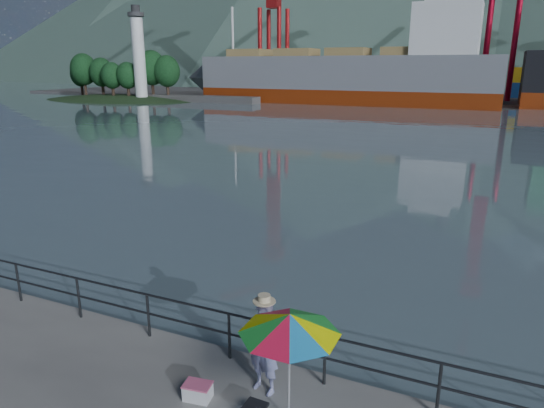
% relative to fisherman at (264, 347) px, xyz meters
% --- Properties ---
extents(harbor_water, '(500.00, 280.00, 0.00)m').
position_rel_fisherman_xyz_m(harbor_water, '(-2.07, 128.92, -0.88)').
color(harbor_water, slate).
rests_on(harbor_water, ground).
extents(far_dock, '(200.00, 40.00, 0.40)m').
position_rel_fisherman_xyz_m(far_dock, '(7.93, 91.92, -0.88)').
color(far_dock, '#514F4C').
rests_on(far_dock, ground).
extents(guardrail, '(22.00, 0.06, 1.03)m').
position_rel_fisherman_xyz_m(guardrail, '(-2.07, 0.62, -0.36)').
color(guardrail, '#2D3033').
rests_on(guardrail, ground).
extents(lighthouse_islet, '(48.00, 26.40, 19.20)m').
position_rel_fisherman_xyz_m(lighthouse_islet, '(-57.04, 60.91, -0.62)').
color(lighthouse_islet, '#263F1E').
rests_on(lighthouse_islet, ground).
extents(fisherman, '(0.72, 0.55, 1.76)m').
position_rel_fisherman_xyz_m(fisherman, '(0.00, 0.00, 0.00)').
color(fisherman, navy).
rests_on(fisherman, ground).
extents(beach_umbrella, '(2.14, 2.14, 2.00)m').
position_rel_fisherman_xyz_m(beach_umbrella, '(0.71, -0.58, 0.94)').
color(beach_umbrella, white).
rests_on(beach_umbrella, ground).
extents(cooler_bag, '(0.51, 0.38, 0.27)m').
position_rel_fisherman_xyz_m(cooler_bag, '(-0.98, -0.71, -0.75)').
color(cooler_bag, silver).
rests_on(cooler_bag, ground).
extents(fishing_rod, '(0.20, 1.59, 1.13)m').
position_rel_fisherman_xyz_m(fishing_rod, '(0.07, 0.93, -0.88)').
color(fishing_rod, black).
rests_on(fishing_rod, ground).
extents(bulk_carrier, '(46.44, 8.04, 14.50)m').
position_rel_fisherman_xyz_m(bulk_carrier, '(-17.11, 69.30, 3.32)').
color(bulk_carrier, maroon).
rests_on(bulk_carrier, ground).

